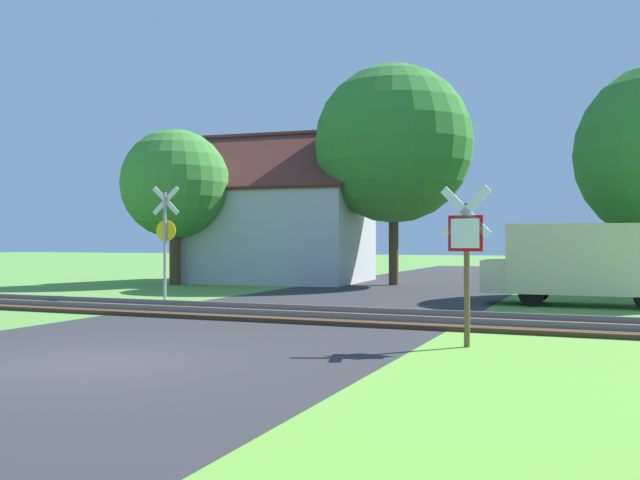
% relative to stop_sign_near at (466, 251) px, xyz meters
% --- Properties ---
extents(ground_plane, '(160.00, 160.00, 0.00)m').
position_rel_stop_sign_near_xyz_m(ground_plane, '(-4.85, -3.58, -1.62)').
color(ground_plane, '#5B933D').
extents(road_asphalt, '(8.21, 80.00, 0.01)m').
position_rel_stop_sign_near_xyz_m(road_asphalt, '(-4.85, -1.58, -1.61)').
color(road_asphalt, '#2D2D30').
rests_on(road_asphalt, ground).
extents(grass_verge, '(6.00, 20.00, 0.01)m').
position_rel_stop_sign_near_xyz_m(grass_verge, '(2.26, -5.58, -1.61)').
color(grass_verge, '#64A237').
rests_on(grass_verge, ground).
extents(rail_track, '(60.00, 2.60, 0.22)m').
position_rel_stop_sign_near_xyz_m(rail_track, '(-4.85, 3.25, -1.56)').
color(rail_track, '#422D1E').
rests_on(rail_track, ground).
extents(stop_sign_near, '(0.87, 0.20, 2.70)m').
position_rel_stop_sign_near_xyz_m(stop_sign_near, '(0.00, 0.00, 0.00)').
color(stop_sign_near, brown).
rests_on(stop_sign_near, ground).
extents(crossing_sign_far, '(0.87, 0.18, 3.43)m').
position_rel_stop_sign_near_xyz_m(crossing_sign_far, '(-10.15, 6.19, 0.39)').
color(crossing_sign_far, '#9E9EA5').
rests_on(crossing_sign_far, ground).
extents(house, '(7.93, 6.91, 6.55)m').
position_rel_stop_sign_near_xyz_m(house, '(-11.10, 16.30, 0.57)').
color(house, '#B7B7BC').
rests_on(house, ground).
extents(tree_left, '(4.41, 4.41, 6.31)m').
position_rel_stop_sign_near_xyz_m(tree_left, '(-14.10, 12.66, 2.47)').
color(tree_left, '#513823').
rests_on(tree_left, ground).
extents(tree_center, '(6.40, 6.40, 8.90)m').
position_rel_stop_sign_near_xyz_m(tree_center, '(-5.83, 15.84, 4.08)').
color(tree_center, '#513823').
rests_on(tree_center, ground).
extents(mail_truck, '(4.93, 1.96, 2.24)m').
position_rel_stop_sign_near_xyz_m(mail_truck, '(1.54, 8.85, -0.38)').
color(mail_truck, beige).
rests_on(mail_truck, ground).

